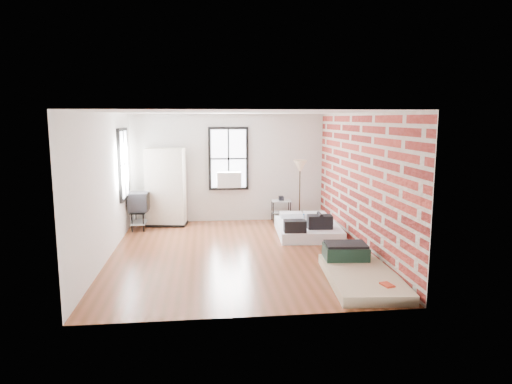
{
  "coord_description": "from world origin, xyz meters",
  "views": [
    {
      "loc": [
        -0.61,
        -8.86,
        2.69
      ],
      "look_at": [
        0.42,
        0.3,
        1.19
      ],
      "focal_mm": 32.0,
      "sensor_mm": 36.0,
      "label": 1
    }
  ],
  "objects": [
    {
      "name": "floor_lamp",
      "position": [
        1.83,
        2.65,
        1.38
      ],
      "size": [
        0.35,
        0.35,
        1.62
      ],
      "color": "black",
      "rests_on": "ground"
    },
    {
      "name": "side_table",
      "position": [
        1.35,
        2.72,
        0.45
      ],
      "size": [
        0.53,
        0.43,
        0.67
      ],
      "rotation": [
        0.0,
        0.0,
        -0.04
      ],
      "color": "black",
      "rests_on": "ground"
    },
    {
      "name": "mattress_main",
      "position": [
        1.74,
        1.32,
        0.17
      ],
      "size": [
        1.51,
        1.97,
        0.61
      ],
      "rotation": [
        0.0,
        0.0,
        -0.07
      ],
      "color": "white",
      "rests_on": "ground"
    },
    {
      "name": "ground",
      "position": [
        0.0,
        0.0,
        0.0
      ],
      "size": [
        6.0,
        6.0,
        0.0
      ],
      "primitive_type": "plane",
      "color": "brown",
      "rests_on": "ground"
    },
    {
      "name": "tv_stand",
      "position": [
        -2.21,
        2.26,
        0.65
      ],
      "size": [
        0.48,
        0.66,
        0.92
      ],
      "rotation": [
        0.0,
        0.0,
        -0.04
      ],
      "color": "black",
      "rests_on": "ground"
    },
    {
      "name": "wardrobe",
      "position": [
        -1.59,
        2.65,
        0.97
      ],
      "size": [
        1.06,
        0.69,
        1.95
      ],
      "rotation": [
        0.0,
        0.0,
        -0.13
      ],
      "color": "black",
      "rests_on": "ground"
    },
    {
      "name": "mattress_bare",
      "position": [
        1.94,
        -1.69,
        0.14
      ],
      "size": [
        1.27,
        2.18,
        0.45
      ],
      "rotation": [
        0.0,
        0.0,
        -0.08
      ],
      "color": "tan",
      "rests_on": "ground"
    },
    {
      "name": "room_shell",
      "position": [
        0.23,
        0.36,
        1.74
      ],
      "size": [
        5.02,
        6.02,
        2.8
      ],
      "color": "silver",
      "rests_on": "ground"
    }
  ]
}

